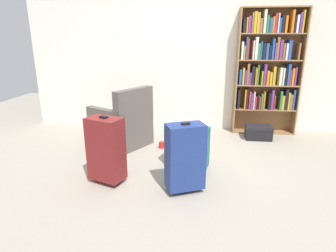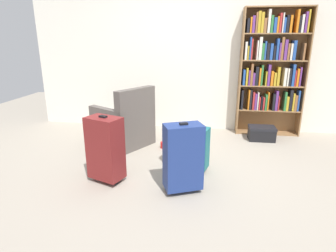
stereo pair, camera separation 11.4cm
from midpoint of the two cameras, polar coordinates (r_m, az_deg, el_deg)
ground_plane at (r=3.47m, az=3.18°, el=-9.38°), size 9.80×9.80×0.00m
back_wall at (r=5.02m, az=5.35°, el=14.21°), size 5.60×0.10×2.60m
bookshelf at (r=4.96m, az=21.07°, el=11.18°), size 1.04×0.25×2.05m
armchair at (r=4.28m, az=-8.03°, el=0.23°), size 0.96×0.96×0.90m
mug at (r=4.19m, az=-0.19°, el=-3.89°), size 0.12×0.08×0.10m
storage_box at (r=4.76m, az=19.23°, el=-1.34°), size 0.41×0.28×0.22m
suitcase_dark_red at (r=3.17m, az=-11.69°, el=-4.45°), size 0.44×0.36×0.78m
suitcase_navy_blue at (r=2.90m, az=4.22°, el=-6.32°), size 0.44×0.36×0.76m
suitcase_teal at (r=3.44m, az=5.26°, el=-4.18°), size 0.51×0.31×0.58m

